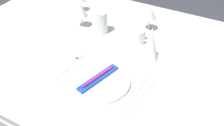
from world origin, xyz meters
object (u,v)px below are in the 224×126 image
object	(u,v)px
coffee_cup_left	(137,36)
wine_glass_centre	(81,11)
spoon_dessert	(145,91)
wine_glass_left	(150,14)
dinner_plate	(98,81)
fork_outer	(70,65)
spoon_soup	(138,90)
toothbrush_package	(98,78)
drink_tumbler	(101,24)
napkin_folded	(151,44)

from	to	relation	value
coffee_cup_left	wine_glass_centre	bearing A→B (deg)	178.95
spoon_dessert	wine_glass_left	world-z (taller)	wine_glass_left
coffee_cup_left	wine_glass_centre	xyz separation A→B (m)	(-0.34, 0.01, 0.05)
dinner_plate	fork_outer	size ratio (longest dim) A/B	1.30
dinner_plate	spoon_soup	world-z (taller)	dinner_plate
toothbrush_package	wine_glass_centre	size ratio (longest dim) A/B	1.52
dinner_plate	spoon_soup	bearing A→B (deg)	12.21
drink_tumbler	wine_glass_centre	bearing A→B (deg)	177.76
spoon_soup	toothbrush_package	bearing A→B (deg)	-167.79
fork_outer	napkin_folded	size ratio (longest dim) A/B	1.21
spoon_dessert	drink_tumbler	world-z (taller)	drink_tumbler
coffee_cup_left	spoon_dessert	bearing A→B (deg)	-60.08
fork_outer	spoon_soup	size ratio (longest dim) A/B	0.90
drink_tumbler	napkin_folded	distance (m)	0.33
fork_outer	toothbrush_package	bearing A→B (deg)	-10.88
fork_outer	spoon_dessert	xyz separation A→B (m)	(0.36, 0.01, 0.00)
coffee_cup_left	drink_tumbler	xyz separation A→B (m)	(-0.21, 0.00, 0.01)
drink_tumbler	napkin_folded	size ratio (longest dim) A/B	0.72
coffee_cup_left	wine_glass_left	distance (m)	0.16
wine_glass_left	drink_tumbler	xyz separation A→B (m)	(-0.21, -0.15, -0.04)
napkin_folded	spoon_soup	bearing A→B (deg)	-80.06
spoon_soup	fork_outer	bearing A→B (deg)	-179.46
dinner_plate	drink_tumbler	xyz separation A→B (m)	(-0.19, 0.34, 0.05)
spoon_soup	spoon_dessert	world-z (taller)	same
fork_outer	wine_glass_left	size ratio (longest dim) A/B	1.46
fork_outer	napkin_folded	world-z (taller)	napkin_folded
spoon_dessert	toothbrush_package	bearing A→B (deg)	-167.19
coffee_cup_left	wine_glass_centre	size ratio (longest dim) A/B	0.79
toothbrush_package	dinner_plate	bearing A→B (deg)	0.00
toothbrush_package	napkin_folded	xyz separation A→B (m)	(0.13, 0.25, 0.06)
toothbrush_package	spoon_soup	xyz separation A→B (m)	(0.17, 0.04, -0.02)
dinner_plate	spoon_dessert	size ratio (longest dim) A/B	1.31
dinner_plate	wine_glass_centre	xyz separation A→B (m)	(-0.31, 0.35, 0.09)
wine_glass_centre	wine_glass_left	size ratio (longest dim) A/B	0.98
dinner_plate	fork_outer	world-z (taller)	dinner_plate
toothbrush_package	spoon_dessert	size ratio (longest dim) A/B	1.03
spoon_soup	coffee_cup_left	distance (m)	0.34
spoon_dessert	wine_glass_centre	world-z (taller)	wine_glass_centre
toothbrush_package	fork_outer	bearing A→B (deg)	169.12
spoon_dessert	spoon_soup	bearing A→B (deg)	-163.77
dinner_plate	wine_glass_centre	distance (m)	0.48
dinner_plate	drink_tumbler	bearing A→B (deg)	118.31
toothbrush_package	coffee_cup_left	size ratio (longest dim) A/B	1.93
fork_outer	coffee_cup_left	bearing A→B (deg)	58.06
dinner_plate	drink_tumbler	size ratio (longest dim) A/B	2.17
drink_tumbler	fork_outer	bearing A→B (deg)	-87.26
spoon_soup	spoon_dessert	bearing A→B (deg)	16.23
spoon_dessert	wine_glass_centre	bearing A→B (deg)	149.11
dinner_plate	fork_outer	xyz separation A→B (m)	(-0.17, 0.03, -0.01)
spoon_soup	wine_glass_centre	xyz separation A→B (m)	(-0.48, 0.31, 0.09)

